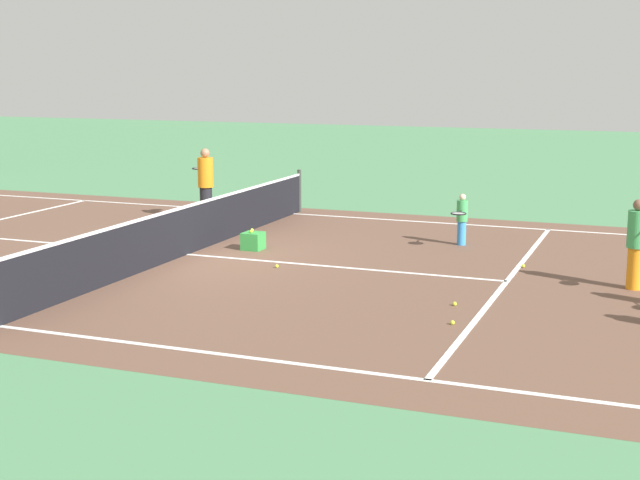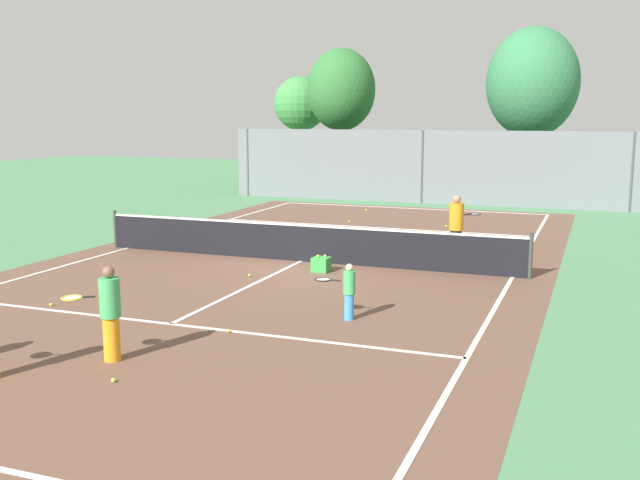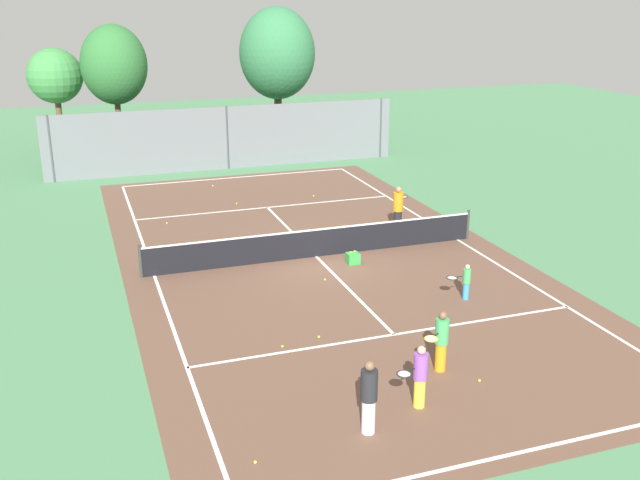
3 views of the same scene
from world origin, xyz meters
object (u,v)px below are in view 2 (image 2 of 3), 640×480
tennis_ball_5 (366,210)px  tennis_ball_10 (250,275)px  tennis_ball_0 (101,307)px  tennis_ball_6 (449,271)px  ball_crate (321,264)px  player_2 (347,290)px  tennis_ball_9 (113,380)px  player_0 (456,227)px  tennis_ball_7 (51,305)px  tennis_ball_2 (446,226)px  tennis_ball_4 (349,221)px  tennis_ball_8 (247,224)px  tennis_ball_3 (229,331)px  player_4 (109,312)px

tennis_ball_5 → tennis_ball_10: size_ratio=1.00×
tennis_ball_0 → tennis_ball_6: size_ratio=1.00×
ball_crate → tennis_ball_6: (3.00, 1.07, -0.15)m
player_2 → tennis_ball_9: 4.90m
player_0 → tennis_ball_7: player_0 is taller
tennis_ball_2 → tennis_ball_4: 3.53m
player_2 → tennis_ball_8: 12.72m
tennis_ball_0 → tennis_ball_9: size_ratio=1.00×
player_2 → tennis_ball_0: (-4.92, -1.00, -0.54)m
tennis_ball_8 → tennis_ball_4: bearing=29.6°
ball_crate → tennis_ball_3: size_ratio=6.45×
tennis_ball_2 → tennis_ball_0: bearing=-108.1°
tennis_ball_8 → tennis_ball_10: (3.89, -7.65, 0.00)m
ball_crate → tennis_ball_0: ball_crate is taller
player_2 → tennis_ball_6: player_2 is taller
tennis_ball_4 → player_4: bearing=-85.1°
tennis_ball_2 → tennis_ball_10: 10.02m
player_0 → tennis_ball_3: (-2.57, -8.10, -0.88)m
player_2 → ball_crate: (-2.01, 3.90, -0.39)m
tennis_ball_5 → tennis_ball_10: bearing=-85.3°
player_2 → tennis_ball_6: 5.10m
tennis_ball_6 → tennis_ball_8: same height
tennis_ball_4 → tennis_ball_10: bearing=-86.0°
tennis_ball_0 → tennis_ball_3: bearing=-10.1°
tennis_ball_9 → player_0: bearing=74.8°
tennis_ball_7 → tennis_ball_10: 4.71m
tennis_ball_0 → tennis_ball_6: bearing=45.3°
tennis_ball_5 → ball_crate: bearing=-78.1°
ball_crate → tennis_ball_6: size_ratio=6.45×
tennis_ball_3 → tennis_ball_9: (-0.40, -2.82, 0.00)m
player_0 → player_2: bearing=-97.4°
tennis_ball_0 → tennis_ball_6: 8.40m
player_0 → tennis_ball_2: bearing=103.6°
tennis_ball_0 → tennis_ball_8: same height
player_4 → tennis_ball_8: (-4.58, 13.98, -0.76)m
ball_crate → player_0: bearing=42.6°
tennis_ball_6 → ball_crate: bearing=-160.3°
player_0 → tennis_ball_2: player_0 is taller
tennis_ball_8 → tennis_ball_6: bearing=-33.1°
tennis_ball_3 → tennis_ball_5: 17.34m
player_0 → player_4: 10.74m
player_4 → tennis_ball_4: size_ratio=23.34×
tennis_ball_10 → player_2: bearing=-38.7°
player_0 → tennis_ball_2: (-1.41, 5.80, -0.88)m
tennis_ball_0 → tennis_ball_2: (4.36, 13.33, 0.00)m
player_0 → player_4: bearing=-109.5°
ball_crate → tennis_ball_4: 8.59m
tennis_ball_7 → tennis_ball_8: 11.68m
tennis_ball_4 → tennis_ball_9: 16.74m
tennis_ball_3 → tennis_ball_9: 2.85m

